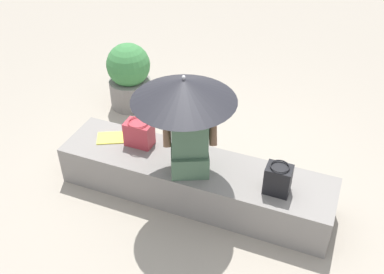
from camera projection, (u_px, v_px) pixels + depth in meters
The scene contains 8 objects.
ground_plane at pixel (194, 195), 4.43m from camera, with size 14.00×14.00×0.00m, color #9E9384.
stone_bench at pixel (194, 180), 4.31m from camera, with size 2.66×0.62×0.41m, color gray.
person_seated at pixel (190, 137), 3.87m from camera, with size 0.51×0.40×0.90m.
parasol at pixel (184, 90), 3.56m from camera, with size 0.89×0.89×1.01m.
handbag_black at pixel (278, 179), 3.80m from camera, with size 0.22×0.17×0.29m.
tote_bag_canvas at pixel (139, 133), 4.35m from camera, with size 0.27×0.20×0.27m.
magazine at pixel (111, 138), 4.50m from camera, with size 0.28×0.20×0.01m, color #EAE04C.
planter_near at pixel (129, 76), 5.55m from camera, with size 0.54×0.54×0.84m.
Camera 1 is at (1.18, -2.98, 3.11)m, focal length 41.41 mm.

